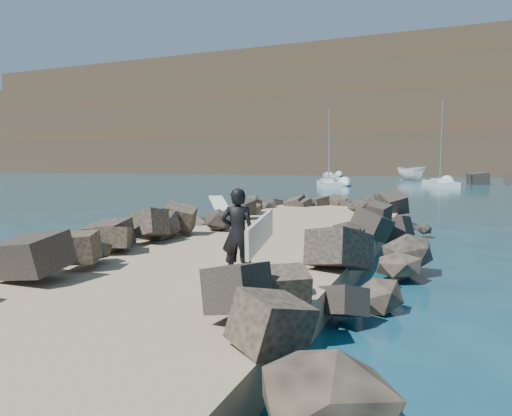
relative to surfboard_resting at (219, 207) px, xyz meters
The scene contains 12 objects.
ground 4.58m from the surfboard_resting, 43.91° to the right, with size 800.00×800.00×0.00m, color #0F384C.
jetty 6.06m from the surfboard_resting, 57.76° to the right, with size 6.00×26.00×0.60m, color #8C7759.
riprap_left 4.63m from the surfboard_resting, 86.13° to the right, with size 2.60×22.00×1.00m, color black.
riprap_right 7.66m from the surfboard_resting, 36.92° to the right, with size 2.60×22.00×1.00m, color black.
headland 158.17m from the surfboard_resting, 85.19° to the left, with size 360.00×140.00×32.00m, color #2D4919.
surfboard_resting is the anchor object (origin of this frame).
boat_imported 62.56m from the surfboard_resting, 87.15° to the left, with size 2.29×6.09×2.35m, color white.
surfer_with_board 9.34m from the surfboard_resting, 60.64° to the right, with size 1.00×2.07×1.68m.
sailboat_c 43.75m from the surfboard_resting, 80.06° to the left, with size 4.40×8.88×10.32m.
sailboat_a 36.38m from the surfboard_resting, 96.84° to the left, with size 4.45×7.75×9.19m.
sailboat_e 78.44m from the surfboard_resting, 100.21° to the left, with size 4.46×8.40×9.84m.
headland_buildings 154.00m from the surfboard_resting, 82.35° to the left, with size 137.50×30.50×5.00m.
Camera 1 is at (4.76, -12.57, 2.72)m, focal length 32.00 mm.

